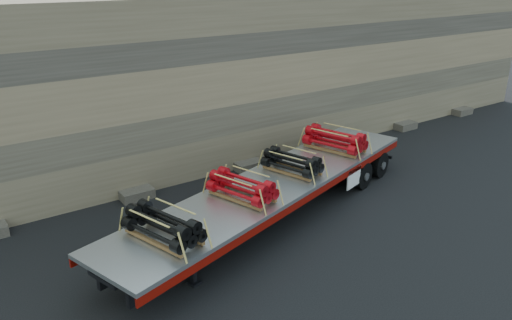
# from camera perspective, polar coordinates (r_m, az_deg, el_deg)

# --- Properties ---
(ground) EXTENTS (120.00, 120.00, 0.00)m
(ground) POSITION_cam_1_polar(r_m,az_deg,el_deg) (16.63, 2.58, -7.61)
(ground) COLOR black
(ground) RESTS_ON ground
(rock_wall) EXTENTS (44.00, 3.00, 7.00)m
(rock_wall) POSITION_cam_1_polar(r_m,az_deg,el_deg) (20.62, -8.37, 8.32)
(rock_wall) COLOR #7A6B54
(rock_wall) RESTS_ON ground
(trailer) EXTENTS (13.84, 6.44, 1.37)m
(trailer) POSITION_cam_1_polar(r_m,az_deg,el_deg) (16.86, 2.12, -4.57)
(trailer) COLOR silver
(trailer) RESTS_ON ground
(bundle_front) EXTENTS (1.65, 2.37, 0.76)m
(bundle_front) POSITION_cam_1_polar(r_m,az_deg,el_deg) (13.21, -10.54, -7.45)
(bundle_front) COLOR black
(bundle_front) RESTS_ON trailer
(bundle_midfront) EXTENTS (1.59, 2.29, 0.74)m
(bundle_midfront) POSITION_cam_1_polar(r_m,az_deg,el_deg) (15.22, -1.61, -3.15)
(bundle_midfront) COLOR #A20810
(bundle_midfront) RESTS_ON trailer
(bundle_midrear) EXTENTS (1.52, 2.18, 0.70)m
(bundle_midrear) POSITION_cam_1_polar(r_m,az_deg,el_deg) (17.20, 4.16, -0.32)
(bundle_midrear) COLOR black
(bundle_midrear) RESTS_ON trailer
(bundle_rear) EXTENTS (1.75, 2.51, 0.81)m
(bundle_rear) POSITION_cam_1_polar(r_m,az_deg,el_deg) (19.51, 9.00, 2.26)
(bundle_rear) COLOR #A20810
(bundle_rear) RESTS_ON trailer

